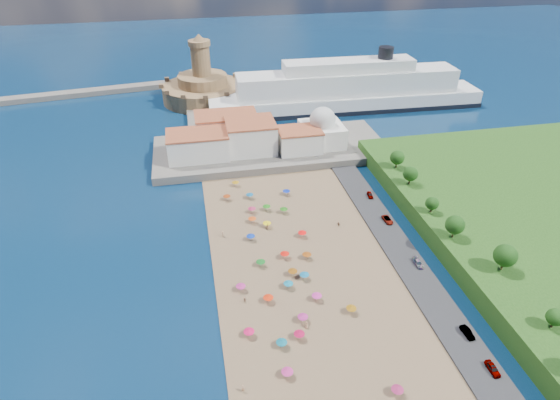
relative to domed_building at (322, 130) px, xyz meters
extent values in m
plane|color=#071938|center=(-30.00, -71.00, -8.97)|extent=(700.00, 700.00, 0.00)
cube|color=#59544C|center=(-20.00, 2.00, -7.47)|extent=(90.00, 36.00, 3.00)
cube|color=#59544C|center=(-42.00, 37.00, -7.77)|extent=(18.00, 70.00, 2.40)
cube|color=#59544C|center=(-140.00, 82.00, -7.67)|extent=(199.03, 34.77, 2.60)
cube|color=silver|center=(-48.00, -2.00, -1.47)|extent=(22.00, 14.00, 9.00)
cube|color=silver|center=(-28.00, 0.00, -0.47)|extent=(18.00, 16.00, 11.00)
cube|color=silver|center=(-10.00, -4.00, -1.97)|extent=(16.00, 12.00, 8.00)
cube|color=silver|center=(-36.00, 12.00, -0.97)|extent=(24.00, 14.00, 10.00)
cube|color=silver|center=(0.00, 0.00, -1.97)|extent=(16.00, 16.00, 8.00)
sphere|color=silver|center=(0.00, 0.00, 4.03)|extent=(10.00, 10.00, 10.00)
cylinder|color=silver|center=(0.00, 0.00, 7.83)|extent=(1.20, 1.20, 1.60)
cylinder|color=#A57A52|center=(-42.00, 67.00, -4.97)|extent=(40.00, 40.00, 8.00)
cylinder|color=#A57A52|center=(-42.00, 67.00, 1.53)|extent=(24.00, 24.00, 5.00)
cylinder|color=#A57A52|center=(-42.00, 67.00, 11.03)|extent=(9.00, 9.00, 14.00)
cylinder|color=#A57A52|center=(-42.00, 67.00, 19.23)|extent=(10.40, 10.40, 2.40)
cone|color=#A57A52|center=(-42.00, 67.00, 21.93)|extent=(6.00, 6.00, 3.00)
cube|color=black|center=(23.99, 42.05, -7.92)|extent=(131.13, 23.07, 2.10)
cube|color=white|center=(23.99, 42.05, -5.09)|extent=(130.12, 22.64, 7.78)
cube|color=white|center=(23.99, 42.05, 3.99)|extent=(104.10, 18.46, 10.37)
cube|color=white|center=(23.99, 42.05, 11.77)|extent=(60.81, 13.79, 5.19)
cylinder|color=black|center=(41.27, 41.57, 16.95)|extent=(6.91, 6.91, 5.19)
cylinder|color=gray|center=(-27.74, -71.21, -7.72)|extent=(0.07, 0.07, 2.00)
cone|color=#874A0C|center=(-27.74, -71.21, -6.82)|extent=(2.50, 2.50, 0.60)
cylinder|color=gray|center=(-30.47, -48.34, -7.72)|extent=(0.07, 0.07, 2.00)
cone|color=yellow|center=(-30.47, -48.34, -6.82)|extent=(2.50, 2.50, 0.60)
cylinder|color=gray|center=(-30.98, -92.09, -7.72)|extent=(0.07, 0.07, 2.00)
cone|color=#AC0D3C|center=(-30.98, -92.09, -6.82)|extent=(2.50, 2.50, 0.60)
cylinder|color=gray|center=(-41.81, -89.21, -7.72)|extent=(0.07, 0.07, 2.00)
cone|color=#D91152|center=(-41.81, -89.21, -6.82)|extent=(2.50, 2.50, 0.60)
cylinder|color=gray|center=(-28.26, -63.73, -7.72)|extent=(0.07, 0.07, 2.00)
cone|color=red|center=(-28.26, -63.73, -6.82)|extent=(2.50, 2.50, 0.60)
cylinder|color=gray|center=(-17.14, -86.91, -7.72)|extent=(0.07, 0.07, 2.00)
cone|color=#99620D|center=(-17.14, -86.91, -6.82)|extent=(2.50, 2.50, 0.60)
cylinder|color=gray|center=(-41.71, -74.20, -7.72)|extent=(0.07, 0.07, 2.00)
cone|color=#BA277B|center=(-41.71, -74.20, -6.82)|extent=(2.50, 2.50, 0.60)
cylinder|color=gray|center=(-25.08, -73.16, -7.72)|extent=(0.07, 0.07, 2.00)
cone|color=#116C9C|center=(-25.08, -73.16, -6.82)|extent=(2.50, 2.50, 0.60)
cylinder|color=gray|center=(-22.44, -65.24, -7.72)|extent=(0.07, 0.07, 2.00)
cone|color=#95420D|center=(-22.44, -65.24, -6.82)|extent=(2.50, 2.50, 0.60)
cylinder|color=gray|center=(-28.99, -87.30, -7.72)|extent=(0.07, 0.07, 2.00)
cone|color=#B2267B|center=(-28.99, -87.30, -6.82)|extent=(2.50, 2.50, 0.60)
cylinder|color=gray|center=(-33.16, -31.00, -7.72)|extent=(0.07, 0.07, 2.00)
cone|color=#0E5684|center=(-33.16, -31.00, -6.82)|extent=(2.50, 2.50, 0.60)
cylinder|color=gray|center=(-24.00, -81.23, -7.72)|extent=(0.07, 0.07, 2.00)
cone|color=#C92B92|center=(-24.00, -81.23, -6.82)|extent=(2.50, 2.50, 0.60)
cylinder|color=gray|center=(-36.78, -21.98, -7.72)|extent=(0.07, 0.07, 2.00)
cone|color=#A1700E|center=(-36.78, -21.98, -6.82)|extent=(2.50, 2.50, 0.60)
cylinder|color=gray|center=(-34.43, -45.15, -7.72)|extent=(0.07, 0.07, 2.00)
cone|color=#D84911|center=(-34.43, -45.15, -6.82)|extent=(2.50, 2.50, 0.60)
cylinder|color=gray|center=(-15.44, -109.65, -7.72)|extent=(0.07, 0.07, 2.00)
cone|color=#9A2152|center=(-15.44, -109.65, -6.82)|extent=(2.50, 2.50, 0.60)
cylinder|color=gray|center=(-21.28, -55.19, -7.72)|extent=(0.07, 0.07, 2.00)
cone|color=#FB0B0B|center=(-21.28, -55.19, -6.82)|extent=(2.50, 2.50, 0.60)
cylinder|color=gray|center=(-20.84, -31.17, -7.72)|extent=(0.07, 0.07, 2.00)
cone|color=#0D27A9|center=(-20.84, -31.17, -6.82)|extent=(2.50, 2.50, 0.60)
cylinder|color=gray|center=(-33.69, -39.56, -7.72)|extent=(0.07, 0.07, 2.00)
cone|color=#B12650|center=(-33.69, -39.56, -6.82)|extent=(2.50, 2.50, 0.60)
cylinder|color=gray|center=(-35.69, -79.54, -7.72)|extent=(0.07, 0.07, 2.00)
cone|color=red|center=(-35.69, -79.54, -6.82)|extent=(2.50, 2.50, 0.60)
cylinder|color=gray|center=(-28.94, -39.16, -7.72)|extent=(0.07, 0.07, 2.00)
cone|color=#1E7514|center=(-28.94, -39.16, -6.82)|extent=(2.50, 2.50, 0.60)
cylinder|color=gray|center=(-29.86, -75.59, -7.72)|extent=(0.07, 0.07, 2.00)
cone|color=#107696|center=(-29.86, -75.59, -6.82)|extent=(2.50, 2.50, 0.60)
cylinder|color=gray|center=(-35.69, -101.31, -7.72)|extent=(0.07, 0.07, 2.00)
cone|color=#C1297A|center=(-35.69, -101.31, -6.82)|extent=(2.50, 2.50, 0.60)
cylinder|color=gray|center=(-40.67, -30.49, -7.72)|extent=(0.07, 0.07, 2.00)
cone|color=#91320D|center=(-40.67, -30.49, -6.82)|extent=(2.50, 2.50, 0.60)
cylinder|color=gray|center=(-35.27, -65.80, -7.72)|extent=(0.07, 0.07, 2.00)
cone|color=#12671C|center=(-35.27, -65.80, -6.82)|extent=(2.50, 2.50, 0.60)
cylinder|color=gray|center=(-36.22, -53.87, -7.72)|extent=(0.07, 0.07, 2.00)
cone|color=#0D31AD|center=(-36.22, -53.87, -6.82)|extent=(2.50, 2.50, 0.60)
cylinder|color=gray|center=(-35.29, -93.64, -7.72)|extent=(0.07, 0.07, 2.00)
cone|color=#0D667B|center=(-35.29, -93.64, -6.82)|extent=(2.50, 2.50, 0.60)
cylinder|color=gray|center=(-23.94, -41.79, -7.72)|extent=(0.07, 0.07, 2.00)
cone|color=#1F6F13|center=(-23.94, -41.79, -6.82)|extent=(2.50, 2.50, 0.60)
imported|color=tan|center=(-30.38, -49.29, -7.81)|extent=(1.05, 1.12, 1.83)
imported|color=tan|center=(-22.03, -64.86, -7.93)|extent=(0.65, 0.51, 1.60)
imported|color=tan|center=(-9.25, -52.17, -7.89)|extent=(1.37, 1.50, 1.66)
imported|color=tan|center=(-45.00, -103.00, -7.80)|extent=(0.76, 0.60, 1.84)
imported|color=tan|center=(-41.35, -78.60, -7.87)|extent=(1.01, 1.05, 1.71)
imported|color=tan|center=(-28.58, -89.36, -7.78)|extent=(0.98, 0.69, 1.89)
imported|color=tan|center=(-20.23, -32.07, -7.90)|extent=(0.99, 1.22, 1.65)
imported|color=tan|center=(-43.97, -50.34, -7.78)|extent=(0.78, 1.26, 1.89)
imported|color=gray|center=(6.00, -108.64, -7.56)|extent=(1.76, 4.24, 1.44)
imported|color=gray|center=(6.00, -38.36, -7.60)|extent=(2.13, 4.14, 1.35)
imported|color=gray|center=(6.00, -53.15, -7.62)|extent=(2.42, 4.84, 1.32)
imported|color=gray|center=(6.00, -98.78, -7.58)|extent=(1.75, 4.31, 1.39)
imported|color=gray|center=(6.00, -74.08, -7.64)|extent=(1.82, 4.40, 1.27)
cylinder|color=#382314|center=(21.10, -104.56, -1.94)|extent=(0.50, 0.50, 2.07)
sphere|color=#14380F|center=(21.10, -104.56, -0.08)|extent=(3.72, 3.72, 3.72)
cylinder|color=#382314|center=(21.76, -85.58, -1.40)|extent=(0.50, 0.50, 3.15)
sphere|color=#14380F|center=(21.76, -85.58, 1.44)|extent=(5.68, 5.68, 5.68)
cylinder|color=#382314|center=(16.72, -70.80, -1.53)|extent=(0.50, 0.50, 2.88)
sphere|color=#14380F|center=(16.72, -70.80, 1.06)|extent=(5.19, 5.19, 5.19)
cylinder|color=#382314|center=(16.67, -58.22, -1.88)|extent=(0.50, 0.50, 2.19)
sphere|color=#14380F|center=(16.67, -58.22, 0.10)|extent=(3.95, 3.95, 3.95)
cylinder|color=#382314|center=(17.59, -41.46, -1.63)|extent=(0.50, 0.50, 2.68)
sphere|color=#14380F|center=(17.59, -41.46, 0.78)|extent=(4.83, 4.83, 4.83)
cylinder|color=#382314|center=(18.03, -29.97, -1.60)|extent=(0.50, 0.50, 2.75)
sphere|color=#14380F|center=(18.03, -29.97, 0.88)|extent=(4.95, 4.95, 4.95)
camera|label=1|loc=(-49.49, -161.90, 72.62)|focal=30.00mm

